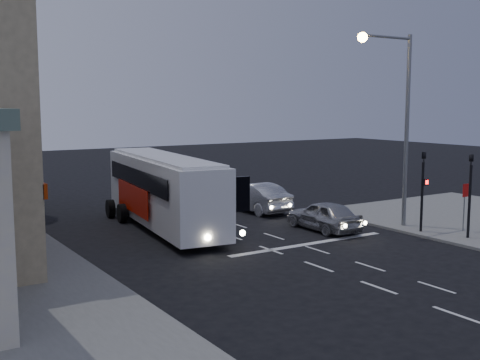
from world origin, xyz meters
TOP-DOWN VIEW (x-y plane):
  - ground at (0.00, 0.00)m, footprint 120.00×120.00m
  - road_markings at (1.29, 3.31)m, footprint 8.00×30.55m
  - tour_bus at (-1.77, 8.35)m, footprint 3.83×11.62m
  - car_suv at (4.35, 3.80)m, footprint 1.82×4.23m
  - car_sedan_a at (4.41, 9.73)m, footprint 1.91×4.91m
  - car_sedan_b at (3.72, 16.04)m, footprint 2.34×5.72m
  - traffic_signal_main at (7.60, 0.78)m, footprint 0.25×0.35m
  - traffic_signal_side at (8.30, -1.20)m, footprint 0.18×0.15m
  - regulatory_sign at (9.30, -0.24)m, footprint 0.45×0.12m
  - streetlight at (7.34, 2.20)m, footprint 3.32×0.44m

SIDE VIEW (x-z plane):
  - ground at x=0.00m, z-range 0.00..0.00m
  - road_markings at x=1.29m, z-range 0.00..0.01m
  - car_suv at x=4.35m, z-range 0.00..1.42m
  - car_sedan_a at x=4.41m, z-range 0.00..1.60m
  - car_sedan_b at x=3.72m, z-range 0.00..1.66m
  - regulatory_sign at x=9.30m, z-range 0.50..2.70m
  - tour_bus at x=-1.77m, z-range 0.14..3.64m
  - traffic_signal_main at x=7.60m, z-range 0.37..4.47m
  - traffic_signal_side at x=8.30m, z-range 0.37..4.47m
  - streetlight at x=7.34m, z-range 1.23..10.23m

